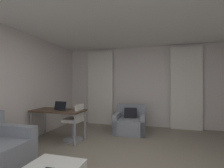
# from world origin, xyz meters

# --- Properties ---
(wall_window) EXTENTS (5.12, 0.06, 2.60)m
(wall_window) POSITION_xyz_m (0.00, 3.03, 1.30)
(wall_window) COLOR silver
(wall_window) RESTS_ON ground
(ceiling) EXTENTS (5.12, 6.12, 0.06)m
(ceiling) POSITION_xyz_m (0.00, 0.00, 2.63)
(ceiling) COLOR white
(ceiling) RESTS_ON wall_left
(curtain_left_panel) EXTENTS (0.90, 0.06, 2.50)m
(curtain_left_panel) POSITION_xyz_m (-1.38, 2.90, 1.25)
(curtain_left_panel) COLOR silver
(curtain_left_panel) RESTS_ON ground
(curtain_right_panel) EXTENTS (0.90, 0.06, 2.50)m
(curtain_right_panel) POSITION_xyz_m (1.38, 2.90, 1.25)
(curtain_right_panel) COLOR silver
(curtain_right_panel) RESTS_ON ground
(armchair) EXTENTS (0.89, 0.86, 0.78)m
(armchair) POSITION_xyz_m (-0.21, 2.17, 0.27)
(armchair) COLOR gray
(armchair) RESTS_ON ground
(desk) EXTENTS (1.26, 0.63, 0.74)m
(desk) POSITION_xyz_m (-1.80, 1.05, 0.68)
(desk) COLOR #4C3828
(desk) RESTS_ON ground
(desk_chair) EXTENTS (0.48, 0.48, 0.88)m
(desk_chair) POSITION_xyz_m (-1.40, 1.12, 0.39)
(desk_chair) COLOR gray
(desk_chair) RESTS_ON ground
(laptop) EXTENTS (0.35, 0.28, 0.22)m
(laptop) POSITION_xyz_m (-1.68, 1.02, 0.79)
(laptop) COLOR #2D2D33
(laptop) RESTS_ON desk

